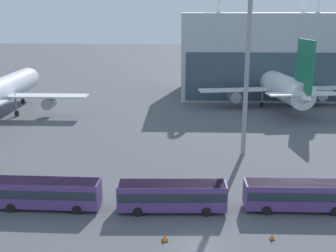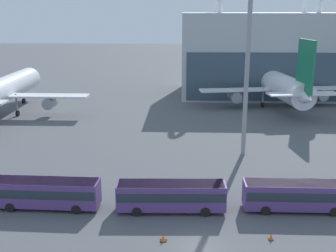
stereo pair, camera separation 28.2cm
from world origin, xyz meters
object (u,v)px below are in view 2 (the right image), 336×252
at_px(traffic_cone_0, 271,237).
at_px(shuttle_bus_3, 298,194).
at_px(airliner_at_gate_near, 2,91).
at_px(shuttle_bus_1, 46,192).
at_px(airliner_at_gate_far, 277,84).
at_px(shuttle_bus_2, 171,195).
at_px(floodlight_mast, 249,27).
at_px(traffic_cone_1, 163,238).

bearing_deg(traffic_cone_0, shuttle_bus_3, 57.42).
bearing_deg(airliner_at_gate_near, shuttle_bus_1, -151.72).
relative_size(airliner_at_gate_far, shuttle_bus_2, 3.12).
bearing_deg(floodlight_mast, shuttle_bus_2, -118.54).
height_order(airliner_at_gate_near, airliner_at_gate_far, airliner_at_gate_far).
distance_m(airliner_at_gate_far, shuttle_bus_2, 53.63).
bearing_deg(floodlight_mast, shuttle_bus_3, -79.29).
xyz_separation_m(airliner_at_gate_far, floodlight_mast, (-11.17, -31.35, 13.06)).
bearing_deg(airliner_at_gate_far, floodlight_mast, 151.87).
xyz_separation_m(airliner_at_gate_far, shuttle_bus_3, (-7.90, -48.65, -2.94)).
relative_size(airliner_at_gate_near, traffic_cone_1, 50.84).
relative_size(airliner_at_gate_far, traffic_cone_1, 51.86).
height_order(shuttle_bus_1, traffic_cone_0, shuttle_bus_1).
bearing_deg(airliner_at_gate_near, traffic_cone_0, -135.92).
bearing_deg(shuttle_bus_3, traffic_cone_1, -154.25).
relative_size(airliner_at_gate_far, shuttle_bus_3, 3.14).
relative_size(airliner_at_gate_near, shuttle_bus_3, 3.08).
distance_m(shuttle_bus_2, floodlight_mast, 25.94).
bearing_deg(airliner_at_gate_near, shuttle_bus_3, -129.44).
xyz_separation_m(shuttle_bus_1, shuttle_bus_2, (13.03, -0.22, 0.00)).
height_order(airliner_at_gate_near, traffic_cone_0, airliner_at_gate_near).
xyz_separation_m(airliner_at_gate_far, traffic_cone_1, (-21.44, -55.20, -4.42)).
relative_size(floodlight_mast, traffic_cone_1, 38.02).
distance_m(floodlight_mast, traffic_cone_1, 31.31).
height_order(shuttle_bus_3, floodlight_mast, floodlight_mast).
xyz_separation_m(shuttle_bus_3, traffic_cone_1, (-13.54, -6.55, -1.49)).
bearing_deg(shuttle_bus_1, airliner_at_gate_far, 56.90).
height_order(shuttle_bus_2, shuttle_bus_3, same).
xyz_separation_m(airliner_at_gate_near, floodlight_mast, (43.87, -21.47, 12.98)).
xyz_separation_m(shuttle_bus_1, floodlight_mast, (22.79, 17.72, 16.00)).
distance_m(airliner_at_gate_near, shuttle_bus_3, 61.12).
bearing_deg(traffic_cone_1, floodlight_mast, 66.71).
distance_m(shuttle_bus_2, traffic_cone_1, 6.12).
height_order(airliner_at_gate_near, shuttle_bus_1, airliner_at_gate_near).
relative_size(airliner_at_gate_near, airliner_at_gate_far, 0.98).
xyz_separation_m(airliner_at_gate_far, shuttle_bus_1, (-33.96, -49.07, -2.94)).
height_order(shuttle_bus_1, shuttle_bus_3, same).
xyz_separation_m(floodlight_mast, traffic_cone_0, (-0.54, -23.28, -17.50)).
height_order(airliner_at_gate_far, traffic_cone_0, airliner_at_gate_far).
relative_size(airliner_at_gate_far, shuttle_bus_1, 3.12).
distance_m(airliner_at_gate_near, traffic_cone_1, 56.61).
height_order(airliner_at_gate_far, floodlight_mast, floodlight_mast).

